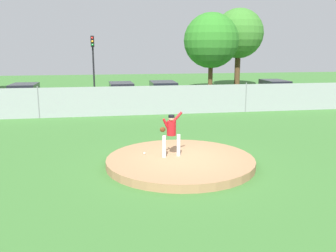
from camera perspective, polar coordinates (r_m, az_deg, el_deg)
name	(u,v)px	position (r m, az deg, el deg)	size (l,w,h in m)	color
ground_plane	(156,129)	(18.54, -1.83, -0.42)	(80.00, 80.00, 0.00)	#386B2D
asphalt_strip	(140,104)	(26.85, -4.38, 3.45)	(44.00, 7.00, 0.01)	#2B2B2D
pitchers_mound	(180,161)	(12.79, 1.94, -5.57)	(5.16, 5.16, 0.27)	#99704C
pitcher_youth	(171,131)	(12.66, 0.48, -0.79)	(0.80, 0.32, 1.60)	silver
baseball	(144,153)	(13.18, -3.72, -4.27)	(0.07, 0.07, 0.07)	white
chainlink_fence	(147,100)	(22.29, -3.29, 4.01)	(31.80, 0.07, 1.88)	gray
parked_car_slate	(25,96)	(26.81, -21.49, 4.33)	(1.87, 4.43, 1.65)	slate
parked_car_champagne	(121,95)	(26.27, -7.30, 4.91)	(1.93, 4.53, 1.63)	tan
parked_car_teal	(163,93)	(26.54, -0.76, 5.11)	(2.01, 4.77, 1.66)	#146066
parked_car_navy	(274,91)	(29.48, 16.29, 5.30)	(1.93, 4.78, 1.61)	#161E4C
traffic_cone_orange	(201,96)	(29.31, 5.26, 4.67)	(0.40, 0.40, 0.55)	orange
traffic_light_near	(93,56)	(30.93, -11.65, 10.71)	(0.28, 0.46, 5.00)	black
tree_broad_right	(211,41)	(35.19, 6.78, 13.13)	(5.14, 5.14, 7.29)	#4C331E
tree_tall_centre	(239,34)	(39.41, 11.00, 13.99)	(5.08, 5.08, 8.05)	#4C331E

